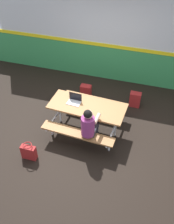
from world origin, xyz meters
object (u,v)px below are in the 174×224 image
student_nearer (89,125)px  backpack_dark (135,99)px  tote_bag_bright (29,152)px  satchel_spare (86,92)px  picnic_table_main (87,111)px  laptop_silver (74,101)px

student_nearer → backpack_dark: 2.04m
backpack_dark → tote_bag_bright: (-2.01, -2.52, -0.02)m
backpack_dark → satchel_spare: bearing=-177.6°
picnic_table_main → backpack_dark: size_ratio=4.26×
picnic_table_main → student_nearer: size_ratio=1.55×
picnic_table_main → tote_bag_bright: (-0.99, -1.28, -0.38)m
student_nearer → satchel_spare: size_ratio=2.74×
student_nearer → backpack_dark: bearing=66.0°
student_nearer → backpack_dark: (0.80, 1.81, -0.49)m
laptop_silver → tote_bag_bright: bearing=-116.0°
tote_bag_bright → student_nearer: bearing=30.6°
picnic_table_main → laptop_silver: (-0.33, 0.06, 0.21)m
picnic_table_main → satchel_spare: 1.29m
tote_bag_bright → satchel_spare: 2.53m
student_nearer → tote_bag_bright: bearing=-149.4°
laptop_silver → satchel_spare: bearing=92.6°
backpack_dark → tote_bag_bright: bearing=-128.5°
tote_bag_bright → satchel_spare: size_ratio=0.98×
satchel_spare → tote_bag_bright: bearing=-103.7°
backpack_dark → satchel_spare: size_ratio=1.00×
picnic_table_main → satchel_spare: (-0.38, 1.18, -0.36)m
satchel_spare → laptop_silver: bearing=-87.4°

